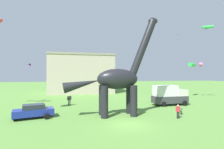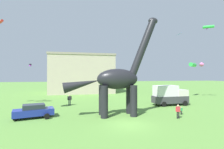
{
  "view_description": "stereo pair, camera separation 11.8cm",
  "coord_description": "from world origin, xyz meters",
  "px_view_note": "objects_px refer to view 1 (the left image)",
  "views": [
    {
      "loc": [
        -5.03,
        -15.45,
        4.78
      ],
      "look_at": [
        -0.47,
        5.33,
        4.92
      ],
      "focal_mm": 26.46,
      "sensor_mm": 36.0,
      "label": 1
    },
    {
      "loc": [
        -4.92,
        -15.48,
        4.78
      ],
      "look_at": [
        -0.47,
        5.33,
        4.92
      ],
      "focal_mm": 26.46,
      "sensor_mm": 36.0,
      "label": 2
    }
  ],
  "objects_px": {
    "parked_sedan_left": "(34,111)",
    "person_photographer": "(181,110)",
    "kite_mid_center": "(208,27)",
    "kite_high_right": "(30,65)",
    "person_near_flyer": "(178,110)",
    "kite_far_left": "(178,34)",
    "parked_box_truck": "(169,95)",
    "person_strolling_adult": "(69,99)",
    "dinosaur_sculpture": "(117,79)",
    "kite_mid_left": "(194,65)"
  },
  "relations": [
    {
      "from": "dinosaur_sculpture",
      "to": "parked_box_truck",
      "type": "height_order",
      "value": "dinosaur_sculpture"
    },
    {
      "from": "kite_far_left",
      "to": "parked_box_truck",
      "type": "bearing_deg",
      "value": -129.05
    },
    {
      "from": "person_near_flyer",
      "to": "kite_far_left",
      "type": "bearing_deg",
      "value": -144.27
    },
    {
      "from": "dinosaur_sculpture",
      "to": "kite_mid_left",
      "type": "bearing_deg",
      "value": -1.38
    },
    {
      "from": "parked_sedan_left",
      "to": "kite_mid_center",
      "type": "height_order",
      "value": "kite_mid_center"
    },
    {
      "from": "parked_sedan_left",
      "to": "parked_box_truck",
      "type": "xyz_separation_m",
      "value": [
        19.39,
        4.1,
        0.84
      ]
    },
    {
      "from": "person_photographer",
      "to": "kite_high_right",
      "type": "height_order",
      "value": "kite_high_right"
    },
    {
      "from": "parked_box_truck",
      "to": "kite_mid_left",
      "type": "xyz_separation_m",
      "value": [
        11.05,
        7.95,
        5.57
      ]
    },
    {
      "from": "kite_high_right",
      "to": "parked_sedan_left",
      "type": "bearing_deg",
      "value": -74.61
    },
    {
      "from": "dinosaur_sculpture",
      "to": "person_photographer",
      "type": "relative_size",
      "value": 12.33
    },
    {
      "from": "dinosaur_sculpture",
      "to": "parked_box_truck",
      "type": "xyz_separation_m",
      "value": [
        9.91,
        4.95,
        -2.73
      ]
    },
    {
      "from": "kite_far_left",
      "to": "kite_mid_left",
      "type": "bearing_deg",
      "value": -87.02
    },
    {
      "from": "parked_box_truck",
      "to": "kite_mid_center",
      "type": "xyz_separation_m",
      "value": [
        10.12,
        2.99,
        12.5
      ]
    },
    {
      "from": "dinosaur_sculpture",
      "to": "parked_box_truck",
      "type": "bearing_deg",
      "value": -6.46
    },
    {
      "from": "kite_far_left",
      "to": "kite_mid_left",
      "type": "relative_size",
      "value": 0.44
    },
    {
      "from": "parked_box_truck",
      "to": "person_near_flyer",
      "type": "bearing_deg",
      "value": -117.13
    },
    {
      "from": "dinosaur_sculpture",
      "to": "kite_mid_center",
      "type": "relative_size",
      "value": 6.1
    },
    {
      "from": "person_photographer",
      "to": "person_near_flyer",
      "type": "height_order",
      "value": "person_near_flyer"
    },
    {
      "from": "kite_far_left",
      "to": "kite_high_right",
      "type": "bearing_deg",
      "value": 175.37
    },
    {
      "from": "dinosaur_sculpture",
      "to": "parked_sedan_left",
      "type": "distance_m",
      "value": 10.16
    },
    {
      "from": "person_photographer",
      "to": "kite_high_right",
      "type": "bearing_deg",
      "value": 129.99
    },
    {
      "from": "kite_mid_left",
      "to": "kite_high_right",
      "type": "height_order",
      "value": "kite_mid_left"
    },
    {
      "from": "dinosaur_sculpture",
      "to": "parked_box_truck",
      "type": "relative_size",
      "value": 2.13
    },
    {
      "from": "person_strolling_adult",
      "to": "kite_far_left",
      "type": "distance_m",
      "value": 31.82
    },
    {
      "from": "parked_box_truck",
      "to": "person_photographer",
      "type": "relative_size",
      "value": 5.78
    },
    {
      "from": "parked_box_truck",
      "to": "person_strolling_adult",
      "type": "distance_m",
      "value": 16.1
    },
    {
      "from": "person_photographer",
      "to": "kite_high_right",
      "type": "distance_m",
      "value": 32.62
    },
    {
      "from": "person_strolling_adult",
      "to": "kite_mid_center",
      "type": "height_order",
      "value": "kite_mid_center"
    },
    {
      "from": "parked_sedan_left",
      "to": "person_photographer",
      "type": "distance_m",
      "value": 17.36
    },
    {
      "from": "dinosaur_sculpture",
      "to": "person_near_flyer",
      "type": "height_order",
      "value": "dinosaur_sculpture"
    },
    {
      "from": "kite_mid_center",
      "to": "kite_mid_left",
      "type": "bearing_deg",
      "value": 79.34
    },
    {
      "from": "parked_sedan_left",
      "to": "person_strolling_adult",
      "type": "bearing_deg",
      "value": 48.19
    },
    {
      "from": "person_photographer",
      "to": "kite_mid_center",
      "type": "bearing_deg",
      "value": 31.21
    },
    {
      "from": "person_photographer",
      "to": "person_near_flyer",
      "type": "relative_size",
      "value": 0.63
    },
    {
      "from": "kite_mid_left",
      "to": "parked_sedan_left",
      "type": "bearing_deg",
      "value": -158.41
    },
    {
      "from": "dinosaur_sculpture",
      "to": "kite_far_left",
      "type": "distance_m",
      "value": 29.67
    },
    {
      "from": "parked_sedan_left",
      "to": "kite_high_right",
      "type": "xyz_separation_m",
      "value": [
        -5.58,
        20.27,
        6.39
      ]
    },
    {
      "from": "dinosaur_sculpture",
      "to": "person_strolling_adult",
      "type": "distance_m",
      "value": 10.52
    },
    {
      "from": "parked_sedan_left",
      "to": "dinosaur_sculpture",
      "type": "bearing_deg",
      "value": -20.41
    },
    {
      "from": "dinosaur_sculpture",
      "to": "parked_sedan_left",
      "type": "bearing_deg",
      "value": 141.88
    },
    {
      "from": "kite_far_left",
      "to": "kite_high_right",
      "type": "height_order",
      "value": "kite_far_left"
    },
    {
      "from": "person_strolling_adult",
      "to": "kite_mid_center",
      "type": "bearing_deg",
      "value": -76.94
    },
    {
      "from": "person_photographer",
      "to": "dinosaur_sculpture",
      "type": "bearing_deg",
      "value": 165.32
    },
    {
      "from": "dinosaur_sculpture",
      "to": "person_photographer",
      "type": "bearing_deg",
      "value": -42.08
    },
    {
      "from": "parked_sedan_left",
      "to": "person_strolling_adult",
      "type": "xyz_separation_m",
      "value": [
        3.61,
        7.22,
        0.24
      ]
    },
    {
      "from": "person_strolling_adult",
      "to": "kite_high_right",
      "type": "xyz_separation_m",
      "value": [
        -9.18,
        13.05,
        6.15
      ]
    },
    {
      "from": "parked_box_truck",
      "to": "kite_mid_left",
      "type": "height_order",
      "value": "kite_mid_left"
    },
    {
      "from": "parked_box_truck",
      "to": "person_near_flyer",
      "type": "xyz_separation_m",
      "value": [
        -3.62,
        -7.72,
        -0.71
      ]
    },
    {
      "from": "kite_mid_left",
      "to": "person_photographer",
      "type": "bearing_deg",
      "value": -133.04
    },
    {
      "from": "parked_sedan_left",
      "to": "person_photographer",
      "type": "bearing_deg",
      "value": -22.2
    }
  ]
}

